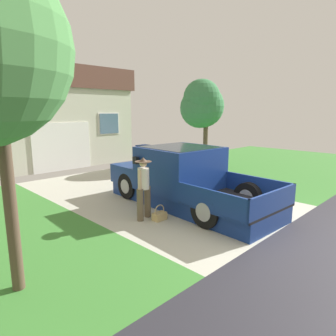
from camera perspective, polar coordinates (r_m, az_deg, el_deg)
The scene contains 6 objects.
pickup_truck at distance 8.66m, azimuth 2.43°, elevation -2.04°, with size 2.26×5.32×1.68m.
person_with_hat at distance 7.39m, azimuth -4.73°, elevation -3.67°, with size 0.48×0.41×1.58m.
handbag at distance 7.49m, azimuth -1.66°, elevation -9.18°, with size 0.35×0.22×0.40m.
house_with_garage at distance 16.62m, azimuth -26.65°, elevation 8.93°, with size 9.87×5.90×4.81m.
neighbor_tree at distance 14.95m, azimuth 6.51°, elevation 12.04°, with size 2.22×2.13×4.22m.
wheeled_trash_bin at distance 14.51m, azimuth -4.47°, elevation 2.53°, with size 0.60×0.72×1.06m.
Camera 1 is at (-6.16, -2.70, 2.69)m, focal length 31.52 mm.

